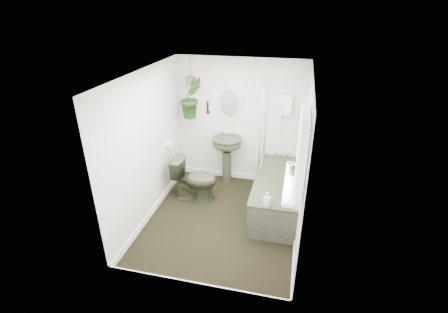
# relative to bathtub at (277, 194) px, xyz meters

# --- Properties ---
(floor) EXTENTS (2.30, 2.80, 0.02)m
(floor) POSITION_rel_bathtub_xyz_m (-0.80, -0.50, -0.30)
(floor) COLOR black
(floor) RESTS_ON ground
(ceiling) EXTENTS (2.30, 2.80, 0.02)m
(ceiling) POSITION_rel_bathtub_xyz_m (-0.80, -0.50, 2.02)
(ceiling) COLOR white
(ceiling) RESTS_ON ground
(wall_back) EXTENTS (2.30, 0.02, 2.30)m
(wall_back) POSITION_rel_bathtub_xyz_m (-0.80, 0.91, 0.86)
(wall_back) COLOR silver
(wall_back) RESTS_ON ground
(wall_front) EXTENTS (2.30, 0.02, 2.30)m
(wall_front) POSITION_rel_bathtub_xyz_m (-0.80, -1.91, 0.86)
(wall_front) COLOR silver
(wall_front) RESTS_ON ground
(wall_left) EXTENTS (0.02, 2.80, 2.30)m
(wall_left) POSITION_rel_bathtub_xyz_m (-1.96, -0.50, 0.86)
(wall_left) COLOR silver
(wall_left) RESTS_ON ground
(wall_right) EXTENTS (0.02, 2.80, 2.30)m
(wall_right) POSITION_rel_bathtub_xyz_m (0.36, -0.50, 0.86)
(wall_right) COLOR silver
(wall_right) RESTS_ON ground
(skirting) EXTENTS (2.30, 2.80, 0.10)m
(skirting) POSITION_rel_bathtub_xyz_m (-0.80, -0.50, -0.24)
(skirting) COLOR white
(skirting) RESTS_ON floor
(bathtub) EXTENTS (0.72, 1.72, 0.58)m
(bathtub) POSITION_rel_bathtub_xyz_m (0.00, 0.00, 0.00)
(bathtub) COLOR #303423
(bathtub) RESTS_ON floor
(bath_screen) EXTENTS (0.04, 0.72, 1.40)m
(bath_screen) POSITION_rel_bathtub_xyz_m (-0.33, 0.49, 0.99)
(bath_screen) COLOR silver
(bath_screen) RESTS_ON bathtub
(shower_box) EXTENTS (0.20, 0.10, 0.35)m
(shower_box) POSITION_rel_bathtub_xyz_m (0.00, 0.84, 1.26)
(shower_box) COLOR white
(shower_box) RESTS_ON wall_back
(oval_mirror) EXTENTS (0.46, 0.03, 0.62)m
(oval_mirror) POSITION_rel_bathtub_xyz_m (-0.99, 0.87, 1.21)
(oval_mirror) COLOR beige
(oval_mirror) RESTS_ON wall_back
(wall_sconce) EXTENTS (0.04, 0.04, 0.22)m
(wall_sconce) POSITION_rel_bathtub_xyz_m (-1.39, 0.86, 1.11)
(wall_sconce) COLOR black
(wall_sconce) RESTS_ON wall_back
(toilet_roll_holder) EXTENTS (0.11, 0.11, 0.11)m
(toilet_roll_holder) POSITION_rel_bathtub_xyz_m (-1.90, 0.20, 0.61)
(toilet_roll_holder) COLOR white
(toilet_roll_holder) RESTS_ON wall_left
(window_recess) EXTENTS (0.08, 1.00, 0.90)m
(window_recess) POSITION_rel_bathtub_xyz_m (0.29, -1.20, 1.36)
(window_recess) COLOR white
(window_recess) RESTS_ON wall_right
(window_sill) EXTENTS (0.18, 1.00, 0.04)m
(window_sill) POSITION_rel_bathtub_xyz_m (0.22, -1.20, 0.94)
(window_sill) COLOR white
(window_sill) RESTS_ON wall_right
(window_blinds) EXTENTS (0.01, 0.86, 0.76)m
(window_blinds) POSITION_rel_bathtub_xyz_m (0.24, -1.20, 1.36)
(window_blinds) COLOR white
(window_blinds) RESTS_ON wall_right
(toilet) EXTENTS (0.77, 0.45, 0.77)m
(toilet) POSITION_rel_bathtub_xyz_m (-1.40, 0.02, 0.09)
(toilet) COLOR #303423
(toilet) RESTS_ON floor
(pedestal_sink) EXTENTS (0.61, 0.54, 0.92)m
(pedestal_sink) POSITION_rel_bathtub_xyz_m (-0.99, 0.68, 0.17)
(pedestal_sink) COLOR #303423
(pedestal_sink) RESTS_ON floor
(sill_plant) EXTENTS (0.20, 0.18, 0.22)m
(sill_plant) POSITION_rel_bathtub_xyz_m (0.24, -1.03, 1.07)
(sill_plant) COLOR black
(sill_plant) RESTS_ON window_sill
(hanging_plant) EXTENTS (0.51, 0.49, 0.72)m
(hanging_plant) POSITION_rel_bathtub_xyz_m (-1.61, 0.61, 1.34)
(hanging_plant) COLOR black
(hanging_plant) RESTS_ON ceiling
(soap_bottle) EXTENTS (0.12, 0.12, 0.20)m
(soap_bottle) POSITION_rel_bathtub_xyz_m (-0.09, -0.78, 0.39)
(soap_bottle) COLOR black
(soap_bottle) RESTS_ON bathtub
(hanging_pot) EXTENTS (0.16, 0.16, 0.12)m
(hanging_pot) POSITION_rel_bathtub_xyz_m (-1.61, 0.61, 1.64)
(hanging_pot) COLOR brown
(hanging_pot) RESTS_ON ceiling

